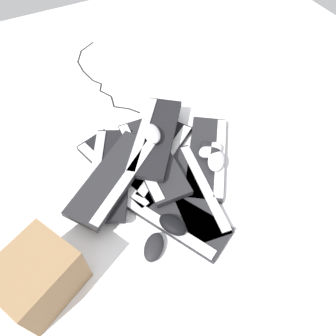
% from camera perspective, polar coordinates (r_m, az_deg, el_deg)
% --- Properties ---
extents(ground_plane, '(3.20, 3.20, 0.00)m').
position_cam_1_polar(ground_plane, '(1.30, -1.25, -4.29)').
color(ground_plane, white).
extents(keyboard_0, '(0.37, 0.45, 0.03)m').
position_cam_1_polar(keyboard_0, '(1.39, -2.38, 2.07)').
color(keyboard_0, black).
rests_on(keyboard_0, ground).
extents(keyboard_1, '(0.46, 0.27, 0.03)m').
position_cam_1_polar(keyboard_1, '(1.36, -8.03, -0.04)').
color(keyboard_1, black).
rests_on(keyboard_1, ground).
extents(keyboard_2, '(0.46, 0.34, 0.03)m').
position_cam_1_polar(keyboard_2, '(1.23, 0.73, -8.19)').
color(keyboard_2, '#232326').
rests_on(keyboard_2, ground).
extents(keyboard_3, '(0.46, 0.21, 0.03)m').
position_cam_1_polar(keyboard_3, '(1.29, 4.06, -4.06)').
color(keyboard_3, '#232326').
rests_on(keyboard_3, ground).
extents(keyboard_4, '(0.45, 0.38, 0.03)m').
position_cam_1_polar(keyboard_4, '(1.40, 6.86, 2.02)').
color(keyboard_4, '#232326').
rests_on(keyboard_4, ground).
extents(keyboard_5, '(0.46, 0.33, 0.03)m').
position_cam_1_polar(keyboard_5, '(1.32, -10.14, -0.76)').
color(keyboard_5, black).
rests_on(keyboard_5, keyboard_1).
extents(keyboard_6, '(0.45, 0.18, 0.03)m').
position_cam_1_polar(keyboard_6, '(1.35, -2.76, 1.78)').
color(keyboard_6, '#232326').
rests_on(keyboard_6, keyboard_0).
extents(keyboard_7, '(0.38, 0.44, 0.03)m').
position_cam_1_polar(keyboard_7, '(1.27, -9.43, -1.53)').
color(keyboard_7, '#232326').
rests_on(keyboard_7, keyboard_5).
extents(keyboard_8, '(0.44, 0.39, 0.03)m').
position_cam_1_polar(keyboard_8, '(1.38, -2.27, 5.59)').
color(keyboard_8, black).
rests_on(keyboard_8, keyboard_6).
extents(mouse_0, '(0.13, 0.12, 0.04)m').
position_cam_1_polar(mouse_0, '(1.34, 8.35, 1.30)').
color(mouse_0, silver).
rests_on(mouse_0, keyboard_4).
extents(mouse_1, '(0.12, 0.08, 0.04)m').
position_cam_1_polar(mouse_1, '(1.38, 7.44, 3.17)').
color(mouse_1, black).
rests_on(mouse_1, keyboard_4).
extents(mouse_2, '(0.13, 0.11, 0.04)m').
position_cam_1_polar(mouse_2, '(1.17, 0.81, -9.85)').
color(mouse_2, black).
rests_on(mouse_2, keyboard_2).
extents(mouse_3, '(0.08, 0.12, 0.04)m').
position_cam_1_polar(mouse_3, '(1.38, 7.42, 3.14)').
color(mouse_3, silver).
rests_on(mouse_3, keyboard_4).
extents(mouse_4, '(0.12, 0.09, 0.04)m').
position_cam_1_polar(mouse_4, '(1.35, -2.82, 6.02)').
color(mouse_4, '#B7B7BC').
rests_on(mouse_4, keyboard_8).
extents(mouse_5, '(0.13, 0.12, 0.04)m').
position_cam_1_polar(mouse_5, '(1.17, -2.47, -13.59)').
color(mouse_5, black).
rests_on(mouse_5, ground).
extents(cable_0, '(0.67, 0.15, 0.01)m').
position_cam_1_polar(cable_0, '(1.82, -12.21, 15.09)').
color(cable_0, black).
rests_on(cable_0, ground).
extents(cardboard_box, '(0.28, 0.30, 0.19)m').
position_cam_1_polar(cardboard_box, '(1.13, -21.72, -17.17)').
color(cardboard_box, olive).
rests_on(cardboard_box, ground).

